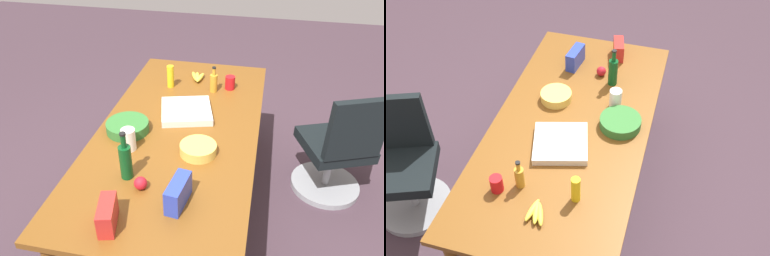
% 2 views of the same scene
% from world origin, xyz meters
% --- Properties ---
extents(ground_plane, '(10.00, 10.00, 0.00)m').
position_xyz_m(ground_plane, '(0.00, 0.00, 0.00)').
color(ground_plane, '#3F2D36').
extents(conference_table, '(2.25, 1.10, 0.75)m').
position_xyz_m(conference_table, '(0.00, 0.00, 0.69)').
color(conference_table, brown).
rests_on(conference_table, ground).
extents(office_chair, '(0.62, 0.62, 0.97)m').
position_xyz_m(office_chair, '(0.43, -1.17, 0.38)').
color(office_chair, gray).
rests_on(office_chair, ground).
extents(wine_bottle, '(0.09, 0.09, 0.31)m').
position_xyz_m(wine_bottle, '(-0.55, 0.18, 0.87)').
color(wine_bottle, '#0C461C').
rests_on(wine_bottle, conference_table).
extents(pizza_box, '(0.44, 0.44, 0.05)m').
position_xyz_m(pizza_box, '(0.20, -0.01, 0.78)').
color(pizza_box, silver).
rests_on(pizza_box, conference_table).
extents(dressing_bottle, '(0.07, 0.07, 0.21)m').
position_xyz_m(dressing_bottle, '(0.59, -0.15, 0.84)').
color(dressing_bottle, '#C28925').
rests_on(dressing_bottle, conference_table).
extents(salad_bowl, '(0.30, 0.30, 0.07)m').
position_xyz_m(salad_bowl, '(-0.09, 0.34, 0.79)').
color(salad_bowl, '#306E2E').
rests_on(salad_bowl, conference_table).
extents(mustard_bottle, '(0.07, 0.07, 0.18)m').
position_xyz_m(mustard_bottle, '(0.60, 0.21, 0.85)').
color(mustard_bottle, yellow).
rests_on(mustard_bottle, conference_table).
extents(chip_bowl, '(0.24, 0.24, 0.07)m').
position_xyz_m(chip_bowl, '(-0.25, -0.18, 0.79)').
color(chip_bowl, '#DDB94F').
rests_on(chip_bowl, conference_table).
extents(chip_bag_blue, '(0.23, 0.11, 0.15)m').
position_xyz_m(chip_bag_blue, '(-0.70, -0.17, 0.83)').
color(chip_bag_blue, '#283DAF').
rests_on(chip_bag_blue, conference_table).
extents(chip_bag_red, '(0.21, 0.13, 0.14)m').
position_xyz_m(chip_bag_red, '(-0.92, 0.14, 0.82)').
color(chip_bag_red, red).
rests_on(chip_bag_red, conference_table).
extents(apple_red, '(0.08, 0.08, 0.08)m').
position_xyz_m(apple_red, '(-0.63, 0.07, 0.79)').
color(apple_red, red).
rests_on(apple_red, conference_table).
extents(red_solo_cup, '(0.09, 0.09, 0.11)m').
position_xyz_m(red_solo_cup, '(0.67, -0.27, 0.81)').
color(red_solo_cup, red).
rests_on(red_solo_cup, conference_table).
extents(banana_bunch, '(0.19, 0.13, 0.04)m').
position_xyz_m(banana_bunch, '(0.78, 0.02, 0.78)').
color(banana_bunch, yellow).
rests_on(banana_bunch, conference_table).
extents(mayo_jar, '(0.10, 0.10, 0.15)m').
position_xyz_m(mayo_jar, '(-0.29, 0.26, 0.83)').
color(mayo_jar, white).
rests_on(mayo_jar, conference_table).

